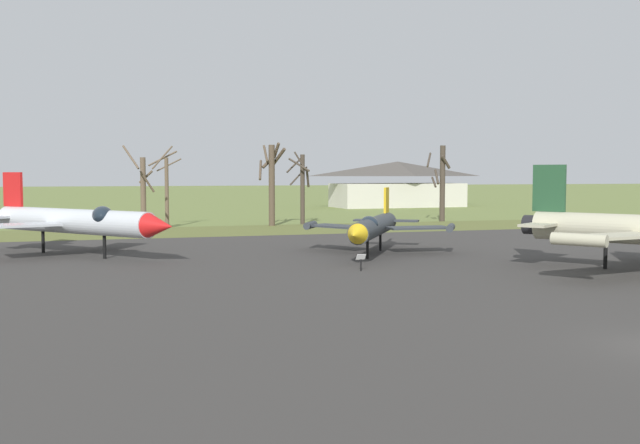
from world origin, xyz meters
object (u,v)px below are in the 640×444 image
at_px(jet_fighter_front_right, 374,226).
at_px(info_placard_front_right, 361,261).
at_px(jet_fighter_rear_center, 77,220).
at_px(visitor_building, 398,184).

height_order(jet_fighter_front_right, info_placard_front_right, jet_fighter_front_right).
xyz_separation_m(info_placard_front_right, jet_fighter_rear_center, (-14.80, 11.74, 1.71)).
distance_m(jet_fighter_front_right, visitor_building, 68.78).
xyz_separation_m(jet_fighter_front_right, jet_fighter_rear_center, (-18.25, 4.71, 0.43)).
relative_size(jet_fighter_front_right, jet_fighter_rear_center, 0.88).
bearing_deg(jet_fighter_front_right, jet_fighter_rear_center, 165.53).
height_order(jet_fighter_front_right, jet_fighter_rear_center, jet_fighter_rear_center).
height_order(jet_fighter_rear_center, visitor_building, visitor_building).
distance_m(jet_fighter_front_right, jet_fighter_rear_center, 18.86).
bearing_deg(info_placard_front_right, visitor_building, 65.63).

